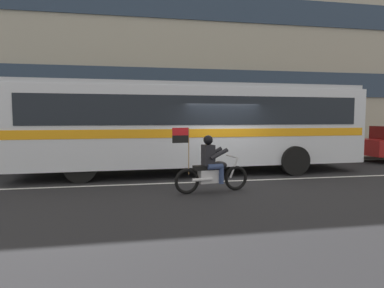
{
  "coord_description": "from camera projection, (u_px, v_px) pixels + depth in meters",
  "views": [
    {
      "loc": [
        -3.09,
        -10.78,
        2.04
      ],
      "look_at": [
        -1.11,
        -0.26,
        1.19
      ],
      "focal_mm": 31.13,
      "sensor_mm": 36.0,
      "label": 1
    }
  ],
  "objects": [
    {
      "name": "transit_bus",
      "position": [
        194.0,
        122.0,
        12.17
      ],
      "size": [
        12.48,
        2.98,
        3.22
      ],
      "color": "silver",
      "rests_on": "ground_plane"
    },
    {
      "name": "sidewalk_curb",
      "position": [
        194.0,
        158.0,
        16.28
      ],
      "size": [
        28.0,
        3.8,
        0.15
      ],
      "primitive_type": "cube",
      "color": "gray",
      "rests_on": "ground_plane"
    },
    {
      "name": "fire_hydrant",
      "position": [
        206.0,
        151.0,
        15.16
      ],
      "size": [
        0.22,
        0.3,
        0.75
      ],
      "color": "gold",
      "rests_on": "sidewalk_curb"
    },
    {
      "name": "ground_plane",
      "position": [
        223.0,
        178.0,
        11.29
      ],
      "size": [
        60.0,
        60.0,
        0.0
      ],
      "primitive_type": "plane",
      "color": "black"
    },
    {
      "name": "office_building_facade",
      "position": [
        186.0,
        51.0,
        18.08
      ],
      "size": [
        28.0,
        0.89,
        11.3
      ],
      "color": "gray",
      "rests_on": "ground_plane"
    },
    {
      "name": "lane_center_stripe",
      "position": [
        228.0,
        181.0,
        10.7
      ],
      "size": [
        26.6,
        0.14,
        0.01
      ],
      "primitive_type": "cube",
      "color": "silver",
      "rests_on": "ground_plane"
    },
    {
      "name": "motorcycle_with_rider",
      "position": [
        211.0,
        168.0,
        9.07
      ],
      "size": [
        2.18,
        0.7,
        1.78
      ],
      "color": "black",
      "rests_on": "ground_plane"
    }
  ]
}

